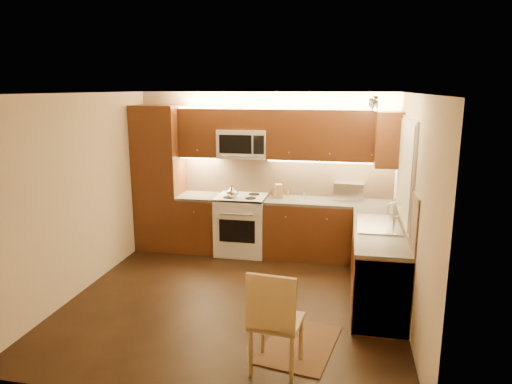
% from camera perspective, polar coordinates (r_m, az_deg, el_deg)
% --- Properties ---
extents(floor, '(4.00, 4.00, 0.01)m').
position_cam_1_polar(floor, '(5.95, -2.51, -12.93)').
color(floor, black).
rests_on(floor, ground).
extents(ceiling, '(4.00, 4.00, 0.01)m').
position_cam_1_polar(ceiling, '(5.37, -2.77, 11.91)').
color(ceiling, beige).
rests_on(ceiling, ground).
extents(wall_back, '(4.00, 0.01, 2.50)m').
position_cam_1_polar(wall_back, '(7.44, 1.03, 2.44)').
color(wall_back, beige).
rests_on(wall_back, ground).
extents(wall_front, '(4.00, 0.01, 2.50)m').
position_cam_1_polar(wall_front, '(3.70, -10.09, -8.37)').
color(wall_front, beige).
rests_on(wall_front, ground).
extents(wall_left, '(0.01, 4.00, 2.50)m').
position_cam_1_polar(wall_left, '(6.30, -20.58, -0.24)').
color(wall_left, beige).
rests_on(wall_left, ground).
extents(wall_right, '(0.01, 4.00, 2.50)m').
position_cam_1_polar(wall_right, '(5.42, 18.37, -2.07)').
color(wall_right, beige).
rests_on(wall_right, ground).
extents(pantry, '(0.70, 0.60, 2.30)m').
position_cam_1_polar(pantry, '(7.64, -11.65, 1.68)').
color(pantry, '#4A1E0F').
rests_on(pantry, floor).
extents(base_cab_back_left, '(0.62, 0.60, 0.86)m').
position_cam_1_polar(base_cab_back_left, '(7.59, -6.79, -3.82)').
color(base_cab_back_left, '#4A1E0F').
rests_on(base_cab_back_left, floor).
extents(counter_back_left, '(0.62, 0.60, 0.04)m').
position_cam_1_polar(counter_back_left, '(7.47, -6.88, -0.51)').
color(counter_back_left, '#363331').
rests_on(counter_back_left, base_cab_back_left).
extents(base_cab_back_right, '(1.92, 0.60, 0.86)m').
position_cam_1_polar(base_cab_back_right, '(7.24, 8.74, -4.69)').
color(base_cab_back_right, '#4A1E0F').
rests_on(base_cab_back_right, floor).
extents(counter_back_right, '(1.92, 0.60, 0.04)m').
position_cam_1_polar(counter_back_right, '(7.12, 8.86, -1.23)').
color(counter_back_right, '#363331').
rests_on(counter_back_right, base_cab_back_right).
extents(base_cab_right, '(0.60, 2.00, 0.86)m').
position_cam_1_polar(base_cab_right, '(6.02, 14.51, -8.58)').
color(base_cab_right, '#4A1E0F').
rests_on(base_cab_right, floor).
extents(counter_right, '(0.60, 2.00, 0.04)m').
position_cam_1_polar(counter_right, '(5.87, 14.75, -4.48)').
color(counter_right, '#363331').
rests_on(counter_right, base_cab_right).
extents(dishwasher, '(0.58, 0.60, 0.84)m').
position_cam_1_polar(dishwasher, '(5.37, 14.91, -11.25)').
color(dishwasher, silver).
rests_on(dishwasher, floor).
extents(backsplash_back, '(3.30, 0.02, 0.60)m').
position_cam_1_polar(backsplash_back, '(7.39, 3.69, 1.94)').
color(backsplash_back, tan).
rests_on(backsplash_back, wall_back).
extents(backsplash_right, '(0.02, 2.00, 0.60)m').
position_cam_1_polar(backsplash_right, '(5.82, 17.78, -1.56)').
color(backsplash_right, tan).
rests_on(backsplash_right, wall_right).
extents(upper_cab_back_left, '(0.62, 0.35, 0.75)m').
position_cam_1_polar(upper_cab_back_left, '(7.43, -6.78, 7.20)').
color(upper_cab_back_left, '#4A1E0F').
rests_on(upper_cab_back_left, wall_back).
extents(upper_cab_back_right, '(1.92, 0.35, 0.75)m').
position_cam_1_polar(upper_cab_back_right, '(7.08, 9.18, 6.86)').
color(upper_cab_back_right, '#4A1E0F').
rests_on(upper_cab_back_right, wall_back).
extents(upper_cab_bridge, '(0.76, 0.35, 0.31)m').
position_cam_1_polar(upper_cab_bridge, '(7.23, -1.56, 8.88)').
color(upper_cab_bridge, '#4A1E0F').
rests_on(upper_cab_bridge, wall_back).
extents(upper_cab_right_corner, '(0.35, 0.50, 0.75)m').
position_cam_1_polar(upper_cab_right_corner, '(6.67, 15.82, 6.20)').
color(upper_cab_right_corner, '#4A1E0F').
rests_on(upper_cab_right_corner, wall_right).
extents(stove, '(0.76, 0.65, 0.92)m').
position_cam_1_polar(stove, '(7.38, -1.74, -3.97)').
color(stove, silver).
rests_on(stove, floor).
extents(microwave, '(0.76, 0.38, 0.44)m').
position_cam_1_polar(microwave, '(7.25, -1.56, 5.92)').
color(microwave, silver).
rests_on(microwave, wall_back).
extents(window_frame, '(0.03, 1.44, 1.24)m').
position_cam_1_polar(window_frame, '(5.88, 17.83, 2.57)').
color(window_frame, silver).
rests_on(window_frame, wall_right).
extents(window_blinds, '(0.02, 1.36, 1.16)m').
position_cam_1_polar(window_blinds, '(5.88, 17.64, 2.58)').
color(window_blinds, silver).
rests_on(window_blinds, wall_right).
extents(sink, '(0.52, 0.86, 0.15)m').
position_cam_1_polar(sink, '(5.99, 14.72, -3.20)').
color(sink, silver).
rests_on(sink, counter_right).
extents(faucet, '(0.20, 0.04, 0.30)m').
position_cam_1_polar(faucet, '(5.99, 16.48, -2.57)').
color(faucet, silver).
rests_on(faucet, counter_right).
extents(track_light_bar, '(0.04, 1.20, 0.03)m').
position_cam_1_polar(track_light_bar, '(5.62, 14.11, 11.18)').
color(track_light_bar, silver).
rests_on(track_light_bar, ceiling).
extents(kettle, '(0.18, 0.18, 0.20)m').
position_cam_1_polar(kettle, '(7.11, -2.91, 0.06)').
color(kettle, silver).
rests_on(kettle, stove).
extents(toaster_oven, '(0.47, 0.38, 0.27)m').
position_cam_1_polar(toaster_oven, '(7.25, 11.32, 0.16)').
color(toaster_oven, silver).
rests_on(toaster_oven, counter_back_right).
extents(knife_block, '(0.14, 0.18, 0.21)m').
position_cam_1_polar(knife_block, '(7.22, 2.76, 0.13)').
color(knife_block, olive).
rests_on(knife_block, counter_back_right).
extents(spice_jar_a, '(0.05, 0.05, 0.10)m').
position_cam_1_polar(spice_jar_a, '(7.41, 1.99, 0.01)').
color(spice_jar_a, silver).
rests_on(spice_jar_a, counter_back_right).
extents(spice_jar_b, '(0.06, 0.06, 0.10)m').
position_cam_1_polar(spice_jar_b, '(7.39, 1.97, -0.02)').
color(spice_jar_b, brown).
rests_on(spice_jar_b, counter_back_right).
extents(spice_jar_c, '(0.06, 0.06, 0.10)m').
position_cam_1_polar(spice_jar_c, '(7.26, 5.93, -0.31)').
color(spice_jar_c, silver).
rests_on(spice_jar_c, counter_back_right).
extents(spice_jar_d, '(0.04, 0.04, 0.09)m').
position_cam_1_polar(spice_jar_d, '(7.39, 3.86, -0.09)').
color(spice_jar_d, brown).
rests_on(spice_jar_d, counter_back_right).
extents(soap_bottle, '(0.13, 0.13, 0.22)m').
position_cam_1_polar(soap_bottle, '(6.54, 16.56, -1.67)').
color(soap_bottle, '#B2B2B6').
rests_on(soap_bottle, counter_right).
extents(rug, '(0.84, 1.10, 0.01)m').
position_cam_1_polar(rug, '(5.03, 5.34, -18.00)').
color(rug, black).
rests_on(rug, floor).
extents(dining_chair, '(0.49, 0.49, 1.00)m').
position_cam_1_polar(dining_chair, '(4.43, 2.53, -15.16)').
color(dining_chair, olive).
rests_on(dining_chair, floor).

